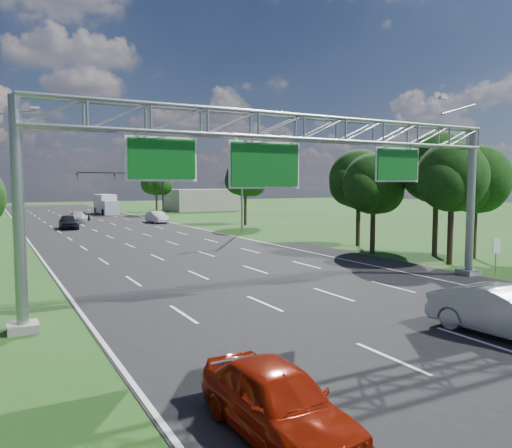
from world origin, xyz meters
TOP-DOWN VIEW (x-y plane):
  - ground at (0.00, 30.00)m, footprint 220.00×220.00m
  - road at (0.00, 30.00)m, footprint 18.00×180.00m
  - road_flare at (10.20, 14.00)m, footprint 3.00×30.00m
  - sign_gantry at (0.33, 12.00)m, footprint 23.50×1.00m
  - regulatory_sign at (12.40, 10.98)m, footprint 0.60×0.08m
  - traffic_signal at (7.48, 65.00)m, footprint 12.21×0.24m
  - streetlight_r_mid at (11.30, 40.00)m, footprint 2.97×0.22m
  - tree_cluster_right at (14.80, 19.19)m, footprint 9.91×14.60m
  - tree_verge_rd at (16.08, 48.04)m, footprint 5.76×4.80m
  - tree_verge_re at (14.08, 78.04)m, footprint 5.76×4.80m
  - building_right at (24.00, 82.00)m, footprint 12.00×9.00m
  - red_coupe at (-6.96, 1.76)m, footprint 1.84×4.40m
  - silver_sedan at (2.99, 3.80)m, footprint 2.25×5.15m
  - car_queue_a at (-1.54, 62.04)m, footprint 2.01×4.74m
  - car_queue_b at (-0.51, 65.70)m, footprint 1.92×4.09m
  - car_queue_c at (-3.98, 52.45)m, footprint 2.09×4.77m
  - car_queue_d at (7.35, 56.28)m, footprint 1.99×4.65m
  - box_truck at (5.55, 78.65)m, footprint 2.64×8.65m

SIDE VIEW (x-z plane):
  - ground at x=0.00m, z-range 0.00..0.00m
  - road at x=0.00m, z-range -0.01..0.01m
  - road_flare at x=10.20m, z-range -0.01..0.01m
  - car_queue_b at x=-0.51m, z-range 0.00..1.13m
  - car_queue_a at x=-1.54m, z-range 0.00..1.36m
  - red_coupe at x=-6.96m, z-range 0.00..1.49m
  - car_queue_d at x=7.35m, z-range 0.00..1.49m
  - car_queue_c at x=-3.98m, z-range 0.00..1.60m
  - silver_sedan at x=2.99m, z-range 0.00..1.65m
  - regulatory_sign at x=12.40m, z-range 0.46..2.56m
  - box_truck at x=5.55m, z-range -0.07..3.19m
  - building_right at x=24.00m, z-range 0.00..4.00m
  - traffic_signal at x=7.48m, z-range 1.67..8.67m
  - tree_verge_re at x=14.08m, z-range 1.28..9.12m
  - tree_cluster_right at x=14.80m, z-range 0.97..9.65m
  - streetlight_r_mid at x=11.30m, z-range 0.50..10.66m
  - tree_verge_rd at x=16.08m, z-range 1.49..9.77m
  - sign_gantry at x=0.33m, z-range 2.11..11.67m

